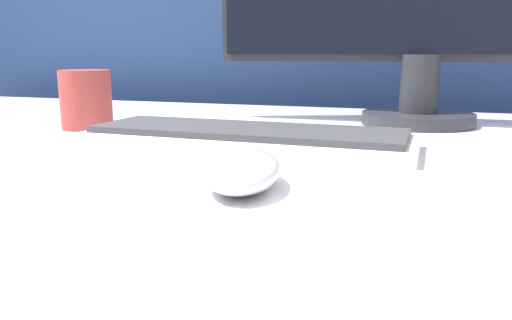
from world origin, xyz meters
name	(u,v)px	position (x,y,z in m)	size (l,w,h in m)	color
partition_panel	(388,122)	(0.00, 0.63, 0.72)	(5.00, 0.03, 1.44)	navy
computer_mouse_near	(243,170)	(-0.07, -0.19, 0.78)	(0.09, 0.13, 0.03)	silver
keyboard	(246,138)	(-0.13, 0.00, 0.78)	(0.41, 0.14, 0.02)	silver
mug	(86,99)	(-0.42, 0.07, 0.81)	(0.08, 0.08, 0.09)	#A33833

